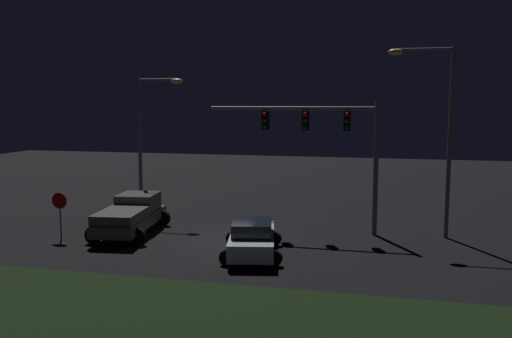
{
  "coord_description": "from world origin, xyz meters",
  "views": [
    {
      "loc": [
        7.06,
        -23.0,
        6.29
      ],
      "look_at": [
        1.21,
        1.61,
        3.17
      ],
      "focal_mm": 36.97,
      "sensor_mm": 36.0,
      "label": 1
    }
  ],
  "objects_px": {
    "car_sedan": "(252,238)",
    "street_lamp_right": "(438,119)",
    "pickup_truck": "(131,213)",
    "stop_sign": "(60,207)",
    "street_lamp_left": "(149,128)",
    "traffic_signal_gantry": "(325,133)"
  },
  "relations": [
    {
      "from": "street_lamp_left",
      "to": "stop_sign",
      "type": "distance_m",
      "value": 7.27
    },
    {
      "from": "stop_sign",
      "to": "street_lamp_right",
      "type": "bearing_deg",
      "value": 15.01
    },
    {
      "from": "car_sedan",
      "to": "street_lamp_left",
      "type": "bearing_deg",
      "value": 37.53
    },
    {
      "from": "pickup_truck",
      "to": "traffic_signal_gantry",
      "type": "height_order",
      "value": "traffic_signal_gantry"
    },
    {
      "from": "street_lamp_left",
      "to": "street_lamp_right",
      "type": "relative_size",
      "value": 0.87
    },
    {
      "from": "pickup_truck",
      "to": "street_lamp_left",
      "type": "relative_size",
      "value": 0.72
    },
    {
      "from": "car_sedan",
      "to": "street_lamp_right",
      "type": "bearing_deg",
      "value": -68.16
    },
    {
      "from": "car_sedan",
      "to": "street_lamp_left",
      "type": "height_order",
      "value": "street_lamp_left"
    },
    {
      "from": "street_lamp_left",
      "to": "street_lamp_right",
      "type": "xyz_separation_m",
      "value": [
        15.28,
        -1.65,
        0.65
      ]
    },
    {
      "from": "pickup_truck",
      "to": "stop_sign",
      "type": "relative_size",
      "value": 2.51
    },
    {
      "from": "pickup_truck",
      "to": "street_lamp_right",
      "type": "relative_size",
      "value": 0.62
    },
    {
      "from": "street_lamp_right",
      "to": "stop_sign",
      "type": "bearing_deg",
      "value": -164.99
    },
    {
      "from": "traffic_signal_gantry",
      "to": "street_lamp_left",
      "type": "height_order",
      "value": "street_lamp_left"
    },
    {
      "from": "car_sedan",
      "to": "traffic_signal_gantry",
      "type": "xyz_separation_m",
      "value": [
        2.47,
        4.76,
        4.16
      ]
    },
    {
      "from": "street_lamp_right",
      "to": "stop_sign",
      "type": "height_order",
      "value": "street_lamp_right"
    },
    {
      "from": "stop_sign",
      "to": "traffic_signal_gantry",
      "type": "bearing_deg",
      "value": 20.04
    },
    {
      "from": "street_lamp_right",
      "to": "traffic_signal_gantry",
      "type": "bearing_deg",
      "value": -177.26
    },
    {
      "from": "stop_sign",
      "to": "street_lamp_left",
      "type": "bearing_deg",
      "value": 74.73
    },
    {
      "from": "pickup_truck",
      "to": "car_sedan",
      "type": "height_order",
      "value": "pickup_truck"
    },
    {
      "from": "street_lamp_right",
      "to": "car_sedan",
      "type": "bearing_deg",
      "value": -146.77
    },
    {
      "from": "traffic_signal_gantry",
      "to": "street_lamp_left",
      "type": "bearing_deg",
      "value": 169.37
    },
    {
      "from": "street_lamp_right",
      "to": "stop_sign",
      "type": "distance_m",
      "value": 18.03
    }
  ]
}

